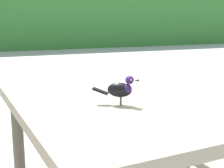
{
  "coord_description": "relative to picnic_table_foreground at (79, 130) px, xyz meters",
  "views": [
    {
      "loc": [
        -0.3,
        -1.87,
        1.32
      ],
      "look_at": [
        0.36,
        0.17,
        0.84
      ],
      "focal_mm": 54.46,
      "sensor_mm": 36.0,
      "label": 1
    }
  ],
  "objects": [
    {
      "name": "hedge_wall",
      "position": [
        -0.13,
        9.99,
        0.63
      ],
      "size": [
        28.0,
        1.99,
        2.37
      ],
      "primitive_type": "cube",
      "color": "#387A33",
      "rests_on": "ground"
    },
    {
      "name": "picnic_table_foreground",
      "position": [
        0.0,
        0.0,
        0.0
      ],
      "size": [
        1.9,
        1.93,
        0.74
      ],
      "color": "gray",
      "rests_on": "ground"
    },
    {
      "name": "bird_grackle",
      "position": [
        0.23,
        -0.14,
        0.29
      ],
      "size": [
        0.26,
        0.17,
        0.18
      ],
      "color": "black",
      "rests_on": "picnic_table_foreground"
    }
  ]
}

